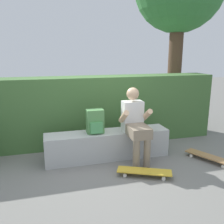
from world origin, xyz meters
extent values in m
plane|color=slate|center=(0.00, 0.00, 0.00)|extent=(24.00, 24.00, 0.00)
cube|color=#ACAEAC|center=(0.00, 0.29, 0.24)|extent=(2.12, 0.41, 0.48)
cube|color=white|center=(0.42, 0.23, 0.74)|extent=(0.34, 0.22, 0.52)
sphere|color=#D8AD84|center=(0.42, 0.23, 1.12)|extent=(0.21, 0.21, 0.21)
cube|color=gray|center=(0.42, -0.08, 0.56)|extent=(0.32, 0.40, 0.17)
cylinder|color=gray|center=(0.33, -0.23, 0.24)|extent=(0.11, 0.11, 0.48)
cylinder|color=gray|center=(0.51, -0.23, 0.24)|extent=(0.11, 0.11, 0.48)
cylinder|color=#D8AD84|center=(0.22, 0.09, 0.78)|extent=(0.09, 0.33, 0.27)
cylinder|color=#D8AD84|center=(0.62, 0.09, 0.78)|extent=(0.09, 0.33, 0.27)
cube|color=gold|center=(0.36, -0.50, 0.08)|extent=(0.81, 0.52, 0.02)
cylinder|color=silver|center=(0.65, -0.55, 0.03)|extent=(0.06, 0.05, 0.05)
cylinder|color=silver|center=(0.58, -0.68, 0.03)|extent=(0.06, 0.05, 0.05)
cylinder|color=silver|center=(0.14, -0.31, 0.03)|extent=(0.06, 0.05, 0.05)
cylinder|color=silver|center=(0.08, -0.45, 0.03)|extent=(0.06, 0.05, 0.05)
cube|color=olive|center=(1.62, -0.30, 0.08)|extent=(0.54, 0.80, 0.02)
cylinder|color=silver|center=(1.42, -0.09, 0.03)|extent=(0.05, 0.06, 0.05)
cylinder|color=silver|center=(1.56, -0.02, 0.03)|extent=(0.05, 0.06, 0.05)
cylinder|color=silver|center=(1.68, -0.59, 0.03)|extent=(0.05, 0.06, 0.05)
cube|color=#51894C|center=(-0.21, 0.29, 0.68)|extent=(0.28, 0.18, 0.40)
cube|color=#4A9B59|center=(-0.21, 0.17, 0.60)|extent=(0.20, 0.05, 0.18)
cube|color=#3F6633|center=(-0.41, 1.12, 0.67)|extent=(5.63, 0.57, 1.34)
cylinder|color=#473323|center=(2.04, 1.76, 1.44)|extent=(0.32, 0.32, 2.87)
camera|label=1|loc=(-0.97, -3.54, 1.79)|focal=39.00mm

